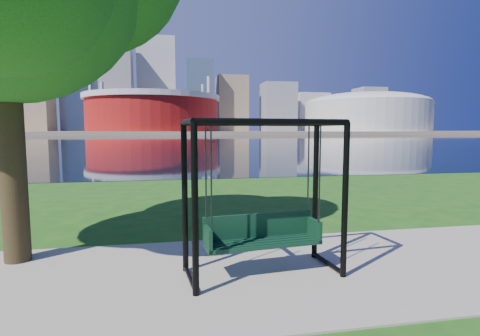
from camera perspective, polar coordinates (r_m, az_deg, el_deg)
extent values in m
plane|color=#1E5114|center=(6.99, -1.42, -14.48)|extent=(900.00, 900.00, 0.00)
cube|color=#9E937F|center=(6.53, -0.68, -15.85)|extent=(120.00, 4.00, 0.03)
cube|color=black|center=(108.51, -10.33, 4.35)|extent=(900.00, 180.00, 0.02)
cube|color=#937F60|center=(312.48, -10.71, 5.36)|extent=(900.00, 228.00, 2.00)
cylinder|color=maroon|center=(241.87, -13.10, 8.07)|extent=(80.00, 80.00, 22.00)
cylinder|color=silver|center=(242.47, -13.15, 10.32)|extent=(83.00, 83.00, 3.00)
cylinder|color=silver|center=(262.04, -5.67, 9.10)|extent=(2.00, 2.00, 32.00)
cylinder|color=silver|center=(264.27, -20.20, 8.75)|extent=(2.00, 2.00, 32.00)
cylinder|color=silver|center=(226.91, -21.76, 9.25)|extent=(2.00, 2.00, 32.00)
cylinder|color=silver|center=(224.30, -4.77, 9.68)|extent=(2.00, 2.00, 32.00)
cylinder|color=beige|center=(277.34, 18.69, 7.40)|extent=(84.00, 84.00, 20.00)
ellipsoid|color=beige|center=(277.80, 18.75, 9.25)|extent=(84.00, 84.00, 15.12)
cube|color=#998466|center=(324.98, -29.25, 12.71)|extent=(26.00, 26.00, 88.00)
cube|color=slate|center=(341.82, -23.02, 13.18)|extent=(30.00, 24.00, 95.00)
cube|color=gray|center=(315.91, -18.28, 11.90)|extent=(24.00, 24.00, 72.00)
cube|color=silver|center=(343.88, -12.57, 12.19)|extent=(32.00, 28.00, 80.00)
cube|color=slate|center=(318.83, -6.24, 10.82)|extent=(22.00, 22.00, 58.00)
cube|color=#998466|center=(337.01, -1.28, 9.73)|extent=(26.00, 26.00, 48.00)
cube|color=gray|center=(336.15, 5.84, 9.20)|extent=(28.00, 24.00, 42.00)
cube|color=silver|center=(372.65, 10.68, 8.32)|extent=(30.00, 26.00, 36.00)
cube|color=gray|center=(376.29, 19.00, 8.39)|extent=(24.00, 24.00, 40.00)
cube|color=#998466|center=(409.82, 22.83, 7.45)|extent=(26.00, 26.00, 32.00)
sphere|color=#998466|center=(334.68, -29.68, 20.78)|extent=(10.00, 10.00, 10.00)
cylinder|color=black|center=(5.39, -6.88, -6.55)|extent=(0.11, 0.11, 2.54)
cylinder|color=black|center=(6.27, 15.71, -5.00)|extent=(0.11, 0.11, 2.54)
cylinder|color=black|center=(6.36, -8.41, -4.69)|extent=(0.11, 0.11, 2.54)
cylinder|color=black|center=(7.11, 11.42, -3.63)|extent=(0.11, 0.11, 2.54)
cylinder|color=black|center=(5.60, 5.41, 7.02)|extent=(2.43, 0.34, 0.10)
cylinder|color=black|center=(6.54, 2.12, 6.86)|extent=(2.43, 0.34, 0.10)
cylinder|color=black|center=(5.76, -7.88, 6.96)|extent=(0.20, 1.00, 0.10)
cylinder|color=black|center=(6.21, -7.55, -16.32)|extent=(0.18, 1.00, 0.08)
cylinder|color=black|center=(6.59, 13.69, 6.69)|extent=(0.20, 1.00, 0.10)
cylinder|color=black|center=(6.99, 13.20, -13.88)|extent=(0.18, 1.00, 0.08)
cube|color=black|center=(6.35, 3.52, -11.35)|extent=(1.98, 0.69, 0.07)
cube|color=black|center=(6.47, 2.87, -8.76)|extent=(1.93, 0.25, 0.42)
cube|color=black|center=(6.05, -4.95, -10.67)|extent=(0.10, 0.50, 0.38)
cube|color=black|center=(6.67, 11.19, -9.21)|extent=(0.10, 0.50, 0.38)
cylinder|color=#2F2E33|center=(5.66, -4.40, -1.68)|extent=(0.03, 0.03, 1.60)
cylinder|color=#2F2E33|center=(6.30, 12.05, -1.03)|extent=(0.03, 0.03, 1.60)
cylinder|color=#2F2E33|center=(6.06, -5.22, -1.20)|extent=(0.03, 0.03, 1.60)
cylinder|color=#2F2E33|center=(6.66, 10.36, -0.64)|extent=(0.03, 0.03, 1.60)
cylinder|color=#2E2414|center=(7.84, -31.53, 3.79)|extent=(0.45, 0.45, 4.53)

